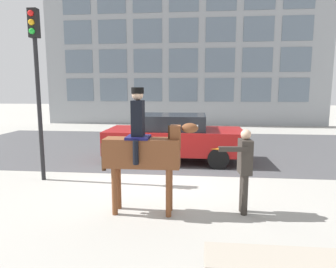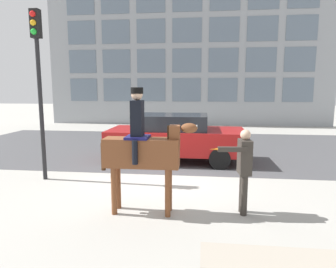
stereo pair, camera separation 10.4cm
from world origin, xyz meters
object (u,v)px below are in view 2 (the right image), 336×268
at_px(mounted_horse_lead, 143,149).
at_px(traffic_light, 38,69).
at_px(street_car_near_lane, 176,137).
at_px(pedestrian_bystander, 244,165).

xyz_separation_m(mounted_horse_lead, traffic_light, (-3.16, 1.89, 1.68)).
relative_size(mounted_horse_lead, traffic_light, 0.56).
height_order(street_car_near_lane, traffic_light, traffic_light).
height_order(mounted_horse_lead, traffic_light, traffic_light).
bearing_deg(pedestrian_bystander, mounted_horse_lead, -0.18).
distance_m(pedestrian_bystander, street_car_near_lane, 4.61).
relative_size(mounted_horse_lead, pedestrian_bystander, 1.47).
distance_m(street_car_near_lane, traffic_light, 4.75).
relative_size(mounted_horse_lead, street_car_near_lane, 0.54).
xyz_separation_m(pedestrian_bystander, street_car_near_lane, (-1.73, 4.27, -0.16)).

